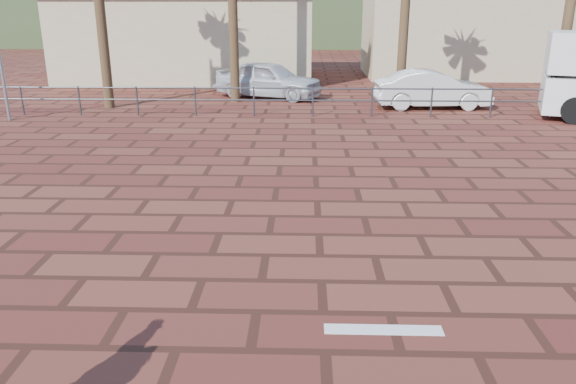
% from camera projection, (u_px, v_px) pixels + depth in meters
% --- Properties ---
extents(ground, '(120.00, 120.00, 0.00)m').
position_uv_depth(ground, '(322.00, 281.00, 7.79)').
color(ground, brown).
rests_on(ground, ground).
extents(paint_stripe, '(1.40, 0.22, 0.01)m').
position_uv_depth(paint_stripe, '(383.00, 330.00, 6.63)').
color(paint_stripe, white).
rests_on(paint_stripe, ground).
extents(guardrail, '(24.06, 0.06, 1.00)m').
position_uv_depth(guardrail, '(313.00, 97.00, 18.94)').
color(guardrail, '#47494F').
rests_on(guardrail, ground).
extents(building_west, '(12.60, 7.60, 4.50)m').
position_uv_depth(building_west, '(191.00, 33.00, 28.07)').
color(building_west, beige).
rests_on(building_west, ground).
extents(building_east, '(10.60, 6.60, 5.00)m').
position_uv_depth(building_east, '(463.00, 26.00, 29.48)').
color(building_east, beige).
rests_on(building_east, ground).
extents(hill_front, '(70.00, 18.00, 6.00)m').
position_uv_depth(hill_front, '(309.00, 11.00, 54.19)').
color(hill_front, '#384C28').
rests_on(hill_front, ground).
extents(hill_back, '(35.00, 14.00, 8.00)m').
position_uv_depth(hill_back, '(104.00, 0.00, 60.20)').
color(hill_back, '#384C28').
rests_on(hill_back, ground).
extents(car_silver, '(4.68, 3.21, 1.48)m').
position_uv_depth(car_silver, '(269.00, 79.00, 22.76)').
color(car_silver, silver).
rests_on(car_silver, ground).
extents(car_white, '(4.23, 1.69, 1.37)m').
position_uv_depth(car_white, '(432.00, 89.00, 20.50)').
color(car_white, white).
rests_on(car_white, ground).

